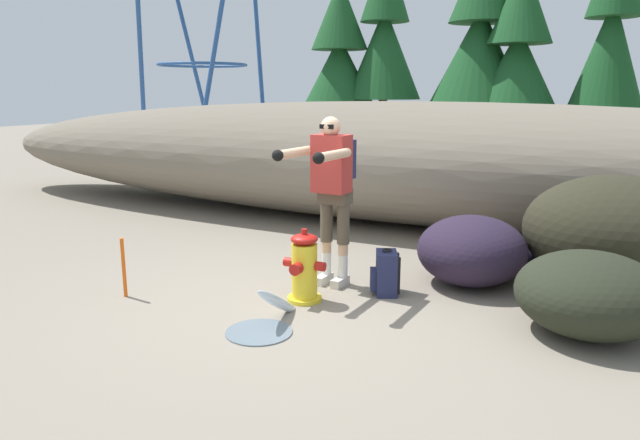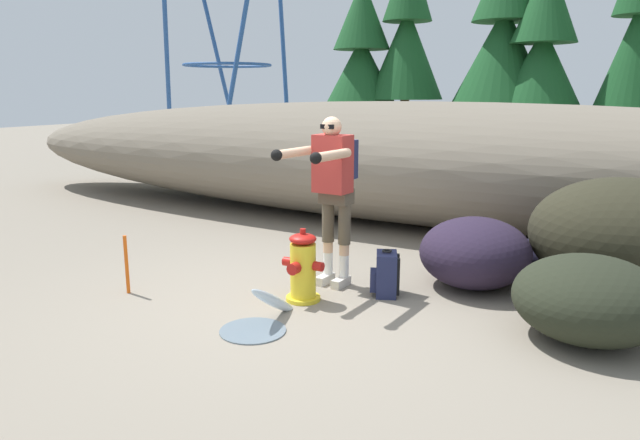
{
  "view_description": "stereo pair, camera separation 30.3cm",
  "coord_description": "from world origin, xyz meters",
  "px_view_note": "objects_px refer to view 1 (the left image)",
  "views": [
    {
      "loc": [
        2.54,
        -4.74,
        2.01
      ],
      "look_at": [
        0.12,
        0.4,
        0.75
      ],
      "focal_mm": 32.81,
      "sensor_mm": 36.0,
      "label": 1
    },
    {
      "loc": [
        2.81,
        -4.6,
        2.01
      ],
      "look_at": [
        0.12,
        0.4,
        0.75
      ],
      "focal_mm": 32.81,
      "sensor_mm": 36.0,
      "label": 2
    }
  ],
  "objects_px": {
    "fire_hydrant": "(304,268)",
    "boulder_small": "(590,294)",
    "utility_worker": "(332,180)",
    "survey_stake": "(124,268)",
    "boulder_outlier": "(522,254)",
    "boulder_large": "(615,233)",
    "spare_backpack": "(386,273)",
    "boulder_mid": "(472,250)"
  },
  "relations": [
    {
      "from": "boulder_outlier",
      "to": "boulder_large",
      "type": "bearing_deg",
      "value": -16.22
    },
    {
      "from": "boulder_large",
      "to": "boulder_outlier",
      "type": "bearing_deg",
      "value": 163.78
    },
    {
      "from": "spare_backpack",
      "to": "boulder_outlier",
      "type": "bearing_deg",
      "value": -151.35
    },
    {
      "from": "spare_backpack",
      "to": "boulder_small",
      "type": "distance_m",
      "value": 1.88
    },
    {
      "from": "boulder_mid",
      "to": "boulder_small",
      "type": "relative_size",
      "value": 0.98
    },
    {
      "from": "survey_stake",
      "to": "boulder_small",
      "type": "bearing_deg",
      "value": 13.07
    },
    {
      "from": "fire_hydrant",
      "to": "survey_stake",
      "type": "height_order",
      "value": "fire_hydrant"
    },
    {
      "from": "spare_backpack",
      "to": "survey_stake",
      "type": "xyz_separation_m",
      "value": [
        -2.32,
        -1.18,
        0.08
      ]
    },
    {
      "from": "boulder_small",
      "to": "survey_stake",
      "type": "relative_size",
      "value": 2.03
    },
    {
      "from": "survey_stake",
      "to": "boulder_outlier",
      "type": "bearing_deg",
      "value": 36.92
    },
    {
      "from": "utility_worker",
      "to": "boulder_mid",
      "type": "height_order",
      "value": "utility_worker"
    },
    {
      "from": "boulder_large",
      "to": "boulder_mid",
      "type": "height_order",
      "value": "boulder_large"
    },
    {
      "from": "boulder_mid",
      "to": "boulder_small",
      "type": "xyz_separation_m",
      "value": [
        1.15,
        -0.91,
        -0.01
      ]
    },
    {
      "from": "fire_hydrant",
      "to": "boulder_small",
      "type": "relative_size",
      "value": 0.59
    },
    {
      "from": "utility_worker",
      "to": "boulder_outlier",
      "type": "xyz_separation_m",
      "value": [
        1.75,
        1.4,
        -0.93
      ]
    },
    {
      "from": "fire_hydrant",
      "to": "spare_backpack",
      "type": "distance_m",
      "value": 0.84
    },
    {
      "from": "boulder_mid",
      "to": "fire_hydrant",
      "type": "bearing_deg",
      "value": -138.14
    },
    {
      "from": "boulder_small",
      "to": "fire_hydrant",
      "type": "bearing_deg",
      "value": -172.88
    },
    {
      "from": "spare_backpack",
      "to": "boulder_small",
      "type": "bearing_deg",
      "value": 151.03
    },
    {
      "from": "boulder_small",
      "to": "survey_stake",
      "type": "distance_m",
      "value": 4.3
    },
    {
      "from": "boulder_mid",
      "to": "boulder_small",
      "type": "bearing_deg",
      "value": -38.29
    },
    {
      "from": "utility_worker",
      "to": "boulder_small",
      "type": "xyz_separation_m",
      "value": [
        2.47,
        -0.23,
        -0.77
      ]
    },
    {
      "from": "utility_worker",
      "to": "boulder_outlier",
      "type": "bearing_deg",
      "value": 133.58
    },
    {
      "from": "utility_worker",
      "to": "survey_stake",
      "type": "xyz_separation_m",
      "value": [
        -1.71,
        -1.2,
        -0.82
      ]
    },
    {
      "from": "fire_hydrant",
      "to": "boulder_mid",
      "type": "bearing_deg",
      "value": 41.86
    },
    {
      "from": "utility_worker",
      "to": "boulder_large",
      "type": "bearing_deg",
      "value": 118.02
    },
    {
      "from": "boulder_outlier",
      "to": "survey_stake",
      "type": "relative_size",
      "value": 1.03
    },
    {
      "from": "survey_stake",
      "to": "utility_worker",
      "type": "bearing_deg",
      "value": 35.0
    },
    {
      "from": "boulder_outlier",
      "to": "fire_hydrant",
      "type": "bearing_deg",
      "value": -132.72
    },
    {
      "from": "utility_worker",
      "to": "spare_backpack",
      "type": "xyz_separation_m",
      "value": [
        0.61,
        -0.02,
        -0.91
      ]
    },
    {
      "from": "boulder_large",
      "to": "survey_stake",
      "type": "bearing_deg",
      "value": -151.89
    },
    {
      "from": "boulder_mid",
      "to": "boulder_outlier",
      "type": "bearing_deg",
      "value": 59.19
    },
    {
      "from": "boulder_outlier",
      "to": "boulder_small",
      "type": "bearing_deg",
      "value": -66.17
    },
    {
      "from": "boulder_outlier",
      "to": "boulder_mid",
      "type": "bearing_deg",
      "value": -120.81
    },
    {
      "from": "fire_hydrant",
      "to": "boulder_large",
      "type": "distance_m",
      "value": 3.2
    },
    {
      "from": "utility_worker",
      "to": "boulder_small",
      "type": "bearing_deg",
      "value": 89.59
    },
    {
      "from": "utility_worker",
      "to": "survey_stake",
      "type": "relative_size",
      "value": 2.93
    },
    {
      "from": "boulder_large",
      "to": "boulder_outlier",
      "type": "distance_m",
      "value": 1.03
    },
    {
      "from": "fire_hydrant",
      "to": "spare_backpack",
      "type": "bearing_deg",
      "value": 38.55
    },
    {
      "from": "spare_backpack",
      "to": "survey_stake",
      "type": "height_order",
      "value": "survey_stake"
    },
    {
      "from": "boulder_small",
      "to": "boulder_outlier",
      "type": "xyz_separation_m",
      "value": [
        -0.72,
        1.63,
        -0.16
      ]
    },
    {
      "from": "boulder_mid",
      "to": "survey_stake",
      "type": "distance_m",
      "value": 3.57
    }
  ]
}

